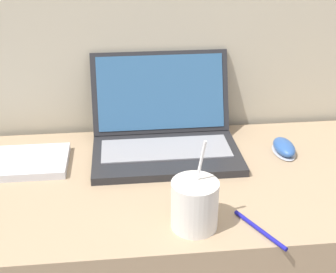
{
  "coord_description": "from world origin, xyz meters",
  "views": [
    {
      "loc": [
        -0.2,
        -0.7,
        1.32
      ],
      "look_at": [
        -0.09,
        0.34,
        0.8
      ],
      "focal_mm": 50.0,
      "sensor_mm": 36.0,
      "label": 1
    }
  ],
  "objects_px": {
    "drink_cup": "(195,204)",
    "computer_mouse": "(284,148)",
    "pen": "(260,230)",
    "laptop": "(164,131)"
  },
  "relations": [
    {
      "from": "computer_mouse",
      "to": "pen",
      "type": "height_order",
      "value": "computer_mouse"
    },
    {
      "from": "drink_cup",
      "to": "computer_mouse",
      "type": "xyz_separation_m",
      "value": [
        0.29,
        0.29,
        -0.04
      ]
    },
    {
      "from": "laptop",
      "to": "pen",
      "type": "height_order",
      "value": "laptop"
    },
    {
      "from": "drink_cup",
      "to": "computer_mouse",
      "type": "distance_m",
      "value": 0.41
    },
    {
      "from": "laptop",
      "to": "drink_cup",
      "type": "xyz_separation_m",
      "value": [
        0.03,
        -0.35,
        0.0
      ]
    },
    {
      "from": "drink_cup",
      "to": "pen",
      "type": "distance_m",
      "value": 0.14
    },
    {
      "from": "laptop",
      "to": "pen",
      "type": "bearing_deg",
      "value": -67.65
    },
    {
      "from": "drink_cup",
      "to": "pen",
      "type": "bearing_deg",
      "value": -14.63
    },
    {
      "from": "laptop",
      "to": "pen",
      "type": "xyz_separation_m",
      "value": [
        0.16,
        -0.39,
        -0.05
      ]
    },
    {
      "from": "laptop",
      "to": "computer_mouse",
      "type": "xyz_separation_m",
      "value": [
        0.32,
        -0.06,
        -0.04
      ]
    }
  ]
}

